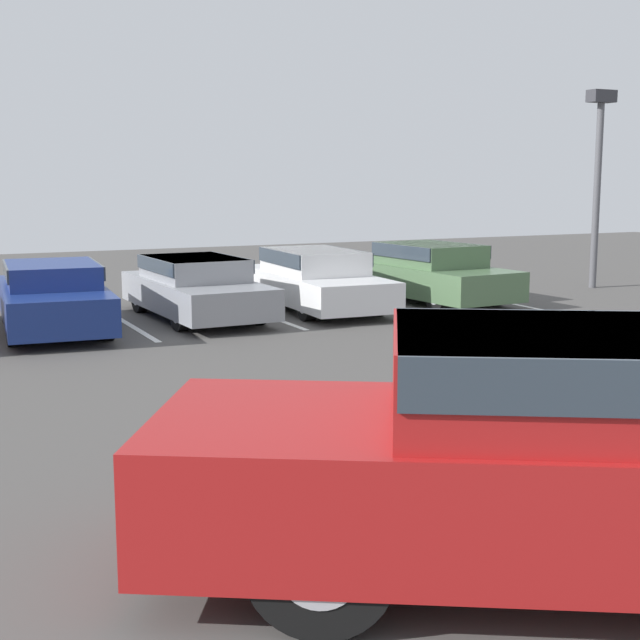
{
  "coord_description": "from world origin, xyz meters",
  "views": [
    {
      "loc": [
        -4.73,
        -4.38,
        2.78
      ],
      "look_at": [
        0.12,
        5.63,
        1.0
      ],
      "focal_mm": 50.0,
      "sensor_mm": 36.0,
      "label": 1
    }
  ],
  "objects": [
    {
      "name": "parked_sedan_d",
      "position": [
        3.4,
        12.65,
        0.67
      ],
      "size": [
        2.0,
        4.82,
        1.26
      ],
      "rotation": [
        0.0,
        0.0,
        -1.62
      ],
      "color": "silver",
      "rests_on": "ground_plane"
    },
    {
      "name": "stall_stripe_f",
      "position": [
        7.68,
        12.45,
        0.0
      ],
      "size": [
        0.12,
        4.38,
        0.01
      ],
      "primitive_type": "cube",
      "color": "white",
      "rests_on": "ground_plane"
    },
    {
      "name": "pickup_truck",
      "position": [
        -0.45,
        0.05,
        0.89
      ],
      "size": [
        6.34,
        4.89,
        1.77
      ],
      "rotation": [
        0.0,
        0.0,
        -0.53
      ],
      "color": "#A51919",
      "rests_on": "ground_plane"
    },
    {
      "name": "parked_sedan_e",
      "position": [
        6.28,
        12.58,
        0.69
      ],
      "size": [
        2.16,
        4.47,
        1.3
      ],
      "rotation": [
        0.0,
        0.0,
        -1.5
      ],
      "color": "#4C6B47",
      "rests_on": "ground_plane"
    },
    {
      "name": "stall_stripe_c",
      "position": [
        -0.7,
        12.45,
        0.0
      ],
      "size": [
        0.12,
        4.38,
        0.01
      ],
      "primitive_type": "cube",
      "color": "white",
      "rests_on": "ground_plane"
    },
    {
      "name": "parked_sedan_c",
      "position": [
        0.71,
        12.56,
        0.66
      ],
      "size": [
        1.92,
        4.55,
        1.22
      ],
      "rotation": [
        0.0,
        0.0,
        -1.54
      ],
      "color": "gray",
      "rests_on": "ground_plane"
    },
    {
      "name": "stall_stripe_d",
      "position": [
        2.09,
        12.45,
        0.0
      ],
      "size": [
        0.12,
        4.38,
        0.01
      ],
      "primitive_type": "cube",
      "color": "white",
      "rests_on": "ground_plane"
    },
    {
      "name": "light_post",
      "position": [
        11.37,
        12.91,
        3.15
      ],
      "size": [
        0.7,
        0.36,
        4.92
      ],
      "color": "#515156",
      "rests_on": "ground_plane"
    },
    {
      "name": "stall_stripe_e",
      "position": [
        4.89,
        12.45,
        0.0
      ],
      "size": [
        0.12,
        4.38,
        0.01
      ],
      "primitive_type": "cube",
      "color": "white",
      "rests_on": "ground_plane"
    },
    {
      "name": "parked_sedan_b",
      "position": [
        -2.1,
        12.24,
        0.66
      ],
      "size": [
        2.12,
        4.54,
        1.24
      ],
      "rotation": [
        0.0,
        0.0,
        -1.65
      ],
      "color": "navy",
      "rests_on": "ground_plane"
    }
  ]
}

